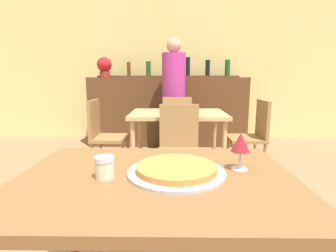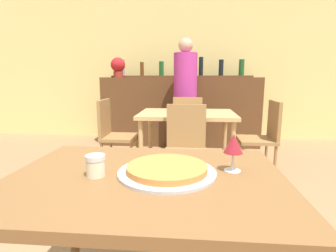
# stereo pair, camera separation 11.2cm
# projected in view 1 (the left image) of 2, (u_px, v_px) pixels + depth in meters

# --- Properties ---
(wall_back) EXTENTS (8.00, 0.05, 2.80)m
(wall_back) POSITION_uv_depth(u_px,v_px,m) (168.00, 63.00, 4.83)
(wall_back) COLOR #EAD684
(wall_back) RESTS_ON ground_plane
(dining_table_near) EXTENTS (1.11, 0.82, 0.75)m
(dining_table_near) POSITION_uv_depth(u_px,v_px,m) (156.00, 195.00, 1.06)
(dining_table_near) COLOR brown
(dining_table_near) RESTS_ON ground_plane
(dining_table_far) EXTENTS (1.07, 0.76, 0.74)m
(dining_table_far) POSITION_uv_depth(u_px,v_px,m) (178.00, 120.00, 3.01)
(dining_table_far) COLOR tan
(dining_table_far) RESTS_ON ground_plane
(bar_counter) EXTENTS (2.60, 0.56, 1.13)m
(bar_counter) POSITION_uv_depth(u_px,v_px,m) (168.00, 111.00, 4.49)
(bar_counter) COLOR brown
(bar_counter) RESTS_ON ground_plane
(bar_back_shelf) EXTENTS (2.39, 0.24, 0.34)m
(bar_back_shelf) POSITION_uv_depth(u_px,v_px,m) (170.00, 73.00, 4.51)
(bar_back_shelf) COLOR brown
(bar_back_shelf) RESTS_ON bar_counter
(chair_far_side_front) EXTENTS (0.40, 0.40, 0.88)m
(chair_far_side_front) POSITION_uv_depth(u_px,v_px,m) (179.00, 144.00, 2.49)
(chair_far_side_front) COLOR olive
(chair_far_side_front) RESTS_ON ground_plane
(chair_far_side_back) EXTENTS (0.40, 0.40, 0.88)m
(chair_far_side_back) POSITION_uv_depth(u_px,v_px,m) (177.00, 124.00, 3.58)
(chair_far_side_back) COLOR olive
(chair_far_side_back) RESTS_ON ground_plane
(chair_far_side_left) EXTENTS (0.40, 0.40, 0.88)m
(chair_far_side_left) POSITION_uv_depth(u_px,v_px,m) (103.00, 132.00, 3.05)
(chair_far_side_left) COLOR olive
(chair_far_side_left) RESTS_ON ground_plane
(chair_far_side_right) EXTENTS (0.40, 0.40, 0.88)m
(chair_far_side_right) POSITION_uv_depth(u_px,v_px,m) (253.00, 132.00, 3.02)
(chair_far_side_right) COLOR olive
(chair_far_side_right) RESTS_ON ground_plane
(pizza_tray) EXTENTS (0.40, 0.40, 0.04)m
(pizza_tray) POSITION_uv_depth(u_px,v_px,m) (176.00, 170.00, 1.07)
(pizza_tray) COLOR #B7B7BC
(pizza_tray) RESTS_ON dining_table_near
(cheese_shaker) EXTENTS (0.08, 0.08, 0.09)m
(cheese_shaker) POSITION_uv_depth(u_px,v_px,m) (105.00, 167.00, 1.02)
(cheese_shaker) COLOR beige
(cheese_shaker) RESTS_ON dining_table_near
(person_standing) EXTENTS (0.34, 0.34, 1.69)m
(person_standing) POSITION_uv_depth(u_px,v_px,m) (174.00, 93.00, 3.85)
(person_standing) COLOR #2D2D38
(person_standing) RESTS_ON ground_plane
(wine_glass) EXTENTS (0.08, 0.08, 0.16)m
(wine_glass) POSITION_uv_depth(u_px,v_px,m) (241.00, 143.00, 1.10)
(wine_glass) COLOR silver
(wine_glass) RESTS_ON dining_table_near
(potted_plant) EXTENTS (0.24, 0.24, 0.33)m
(potted_plant) POSITION_uv_depth(u_px,v_px,m) (104.00, 66.00, 4.32)
(potted_plant) COLOR maroon
(potted_plant) RESTS_ON bar_counter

